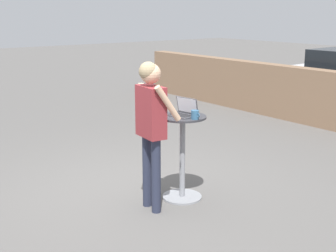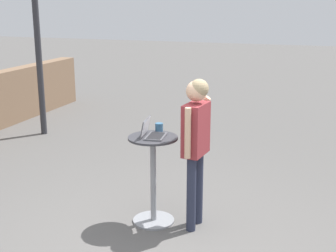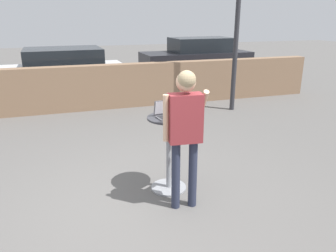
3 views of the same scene
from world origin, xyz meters
The scene contains 5 objects.
ground_plane centered at (0.00, 0.00, 0.00)m, with size 50.00×50.00×0.00m, color #5B5956.
cafe_table centered at (0.50, 0.34, 0.60)m, with size 0.59×0.59×1.08m.
laptop centered at (0.50, 0.35, 1.13)m, with size 0.37×0.29×0.22m.
coffee_mug centered at (0.73, 0.35, 1.13)m, with size 0.14×0.10×0.11m.
standing_person centered at (0.55, -0.16, 1.15)m, with size 0.57×0.37×1.79m.
Camera 1 is at (4.88, -3.19, 2.35)m, focal length 50.00 mm.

